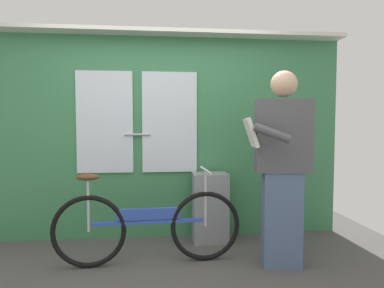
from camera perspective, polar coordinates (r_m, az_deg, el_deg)
train_door_wall at (r=3.59m, az=-6.54°, el=2.16°), size 4.15×0.28×2.26m
bicycle_near_door at (r=3.00m, az=-7.91°, el=-14.24°), size 1.69×0.44×0.86m
passenger_reading_newspaper at (r=2.92m, az=15.65°, el=-3.49°), size 0.60×0.54×1.72m
trash_bin_by_wall at (r=3.53m, az=3.22°, el=-11.16°), size 0.37×0.28×0.74m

